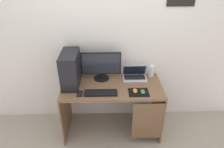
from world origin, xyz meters
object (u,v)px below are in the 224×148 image
laptop (135,75)px  keyboard (101,93)px  pc_tower (71,69)px  mouse_right (143,92)px  speaker (151,71)px  monitor (101,66)px  mouse_left (135,91)px  cell_phone (80,94)px

laptop → keyboard: laptop is taller
pc_tower → mouse_right: 0.99m
pc_tower → speaker: size_ratio=2.67×
laptop → keyboard: (-0.48, -0.38, -0.03)m
laptop → keyboard: bearing=-141.3°
monitor → mouse_right: bearing=-35.2°
mouse_left → mouse_right: size_ratio=1.00×
mouse_left → mouse_right: (0.09, -0.03, 0.00)m
laptop → mouse_left: (-0.04, -0.36, -0.02)m
cell_phone → pc_tower: bearing=117.6°
monitor → mouse_right: (0.53, -0.38, -0.19)m
speaker → mouse_right: 0.47m
pc_tower → mouse_left: bearing=-15.3°
pc_tower → monitor: size_ratio=0.83×
monitor → mouse_left: size_ratio=5.74×
speaker → keyboard: size_ratio=0.41×
speaker → mouse_right: (-0.19, -0.43, -0.06)m
laptop → mouse_right: size_ratio=3.55×
keyboard → mouse_right: bearing=-0.5°
mouse_left → keyboard: bearing=-177.4°
keyboard → mouse_left: 0.44m
pc_tower → speaker: bearing=8.9°
keyboard → cell_phone: (-0.27, -0.00, -0.01)m
pc_tower → mouse_left: (0.84, -0.23, -0.21)m
keyboard → cell_phone: keyboard is taller
laptop → cell_phone: laptop is taller
cell_phone → mouse_left: bearing=1.9°
laptop → mouse_left: laptop is taller
mouse_right → speaker: bearing=66.2°
monitor → cell_phone: monitor is taller
laptop → speaker: 0.25m
cell_phone → keyboard: bearing=0.6°
monitor → speaker: (0.72, 0.05, -0.12)m
monitor → cell_phone: bearing=-125.7°
pc_tower → cell_phone: bearing=-62.4°
mouse_right → cell_phone: size_ratio=0.74×
cell_phone → mouse_right: bearing=-0.2°
speaker → mouse_left: bearing=-125.1°
laptop → pc_tower: bearing=-171.3°
laptop → cell_phone: (-0.74, -0.39, -0.03)m
keyboard → monitor: bearing=89.7°
laptop → mouse_left: bearing=-96.0°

